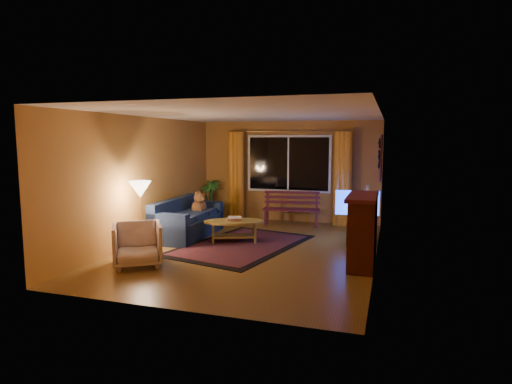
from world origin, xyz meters
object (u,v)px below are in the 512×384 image
(bench, at_px, (291,218))
(armchair, at_px, (137,242))
(sofa, at_px, (188,218))
(floor_lamp, at_px, (141,217))
(tv_console, at_px, (362,230))
(coffee_table, at_px, (234,231))

(bench, height_order, armchair, armchair)
(sofa, distance_m, floor_lamp, 1.44)
(armchair, relative_size, floor_lamp, 0.60)
(bench, distance_m, floor_lamp, 3.80)
(tv_console, bearing_deg, armchair, -134.82)
(armchair, bearing_deg, sofa, 60.72)
(floor_lamp, bearing_deg, tv_console, 28.04)
(sofa, distance_m, tv_console, 3.60)
(sofa, distance_m, armchair, 2.19)
(sofa, relative_size, floor_lamp, 1.53)
(bench, xyz_separation_m, sofa, (-1.83, -1.75, 0.20))
(coffee_table, bearing_deg, sofa, 170.16)
(floor_lamp, relative_size, tv_console, 1.12)
(bench, xyz_separation_m, floor_lamp, (-2.07, -3.15, 0.44))
(bench, relative_size, floor_lamp, 1.03)
(tv_console, bearing_deg, bench, 151.92)
(armchair, xyz_separation_m, tv_console, (3.36, 2.80, -0.15))
(bench, distance_m, sofa, 2.54)
(bench, distance_m, coffee_table, 2.07)
(sofa, bearing_deg, armchair, -86.09)
(bench, relative_size, armchair, 1.71)
(armchair, distance_m, coffee_table, 2.20)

